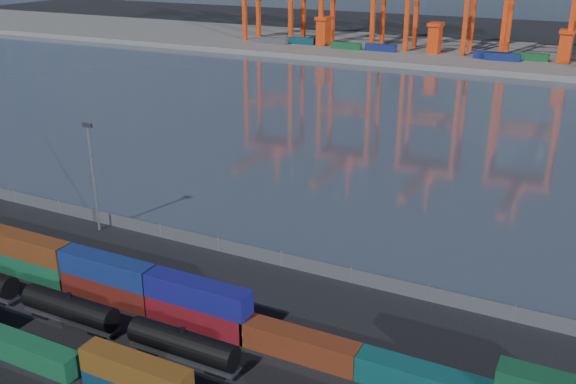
% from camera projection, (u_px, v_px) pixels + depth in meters
% --- Properties ---
extents(harbor_water, '(700.00, 700.00, 0.00)m').
position_uv_depth(harbor_water, '(432.00, 128.00, 150.12)').
color(harbor_water, '#313A47').
rests_on(harbor_water, ground).
extents(far_quay, '(700.00, 70.00, 2.00)m').
position_uv_depth(far_quay, '(507.00, 57.00, 237.06)').
color(far_quay, '#514F4C').
rests_on(far_quay, ground).
extents(container_row_mid, '(127.60, 2.35, 5.00)m').
position_uv_depth(container_row_mid, '(122.00, 381.00, 60.62)').
color(container_row_mid, '#46484C').
rests_on(container_row_mid, ground).
extents(container_row_north, '(129.33, 2.66, 5.66)m').
position_uv_depth(container_row_north, '(231.00, 318.00, 70.07)').
color(container_row_north, navy).
rests_on(container_row_north, ground).
extents(waterfront_fence, '(160.12, 0.12, 2.20)m').
position_uv_depth(waterfront_fence, '(281.00, 259.00, 85.73)').
color(waterfront_fence, '#595B5E').
rests_on(waterfront_fence, ground).
extents(yard_light_mast, '(1.60, 0.40, 16.60)m').
position_uv_depth(yard_light_mast, '(93.00, 172.00, 93.66)').
color(yard_light_mast, slate).
rests_on(yard_light_mast, ground).
extents(quay_containers, '(172.58, 10.99, 2.60)m').
position_uv_depth(quay_containers, '(469.00, 54.00, 228.75)').
color(quay_containers, navy).
rests_on(quay_containers, far_quay).
extents(straddle_carriers, '(140.00, 7.00, 11.10)m').
position_uv_depth(straddle_carriers, '(498.00, 41.00, 227.31)').
color(straddle_carriers, red).
rests_on(straddle_carriers, far_quay).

